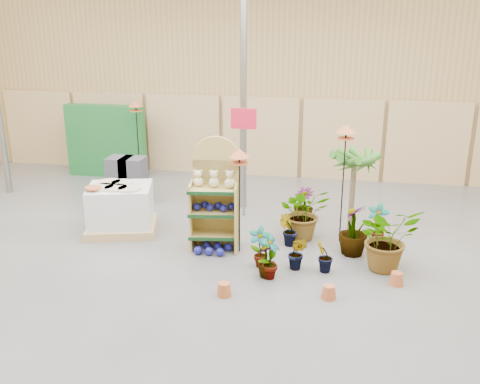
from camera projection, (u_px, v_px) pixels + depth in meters
name	position (u px, v px, depth m)	size (l,w,h in m)	color
room	(214.00, 129.00, 8.31)	(15.20, 12.10, 4.70)	#595959
display_shelf	(215.00, 198.00, 9.23)	(0.88, 0.63, 1.96)	tan
teddy_bears	(215.00, 180.00, 9.03)	(0.72, 0.18, 0.30)	beige
gazing_balls_shelf	(214.00, 206.00, 9.16)	(0.72, 0.25, 0.14)	navy
gazing_balls_floor	(213.00, 249.00, 9.18)	(0.63, 0.39, 0.15)	navy
pallet_stack	(121.00, 209.00, 10.00)	(1.48, 1.33, 0.93)	tan
charcoal_planters	(127.00, 180.00, 11.58)	(0.80, 0.50, 1.00)	#333239
trellis_stock	(106.00, 141.00, 13.38)	(2.00, 0.30, 1.80)	#1B672B
offer_sign	(244.00, 140.00, 10.42)	(0.50, 0.08, 2.20)	gray
bird_table_front	(239.00, 157.00, 8.72)	(0.34, 0.34, 1.83)	black
bird_table_right	(346.00, 133.00, 9.06)	(0.34, 0.34, 2.14)	black
bird_table_back	(136.00, 107.00, 12.37)	(0.34, 0.34, 2.03)	black
palm	(355.00, 159.00, 9.65)	(0.70, 0.70, 1.68)	brown
potted_plant_0	(260.00, 247.00, 8.60)	(0.36, 0.24, 0.68)	#367122
potted_plant_1	(297.00, 253.00, 8.52)	(0.31, 0.25, 0.56)	#367122
potted_plant_3	(354.00, 230.00, 9.02)	(0.50, 0.50, 0.89)	#367122
potted_plant_4	(378.00, 224.00, 9.48)	(0.39, 0.26, 0.74)	#367122
potted_plant_5	(288.00, 230.00, 9.41)	(0.32, 0.25, 0.57)	#367122
potted_plant_6	(304.00, 212.00, 9.66)	(0.90, 0.78, 1.00)	#367122
potted_plant_7	(267.00, 261.00, 8.28)	(0.30, 0.30, 0.54)	#367122
potted_plant_8	(270.00, 256.00, 8.18)	(0.41, 0.28, 0.78)	#367122
potted_plant_9	(324.00, 257.00, 8.42)	(0.30, 0.24, 0.54)	#367122
potted_plant_10	(387.00, 238.00, 8.47)	(0.96, 0.84, 1.07)	#367122
potted_plant_11	(304.00, 205.00, 10.53)	(0.38, 0.38, 0.68)	#367122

